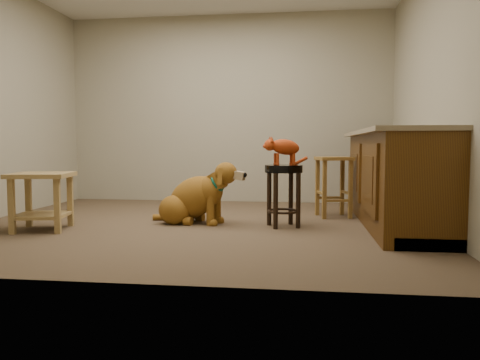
# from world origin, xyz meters

# --- Properties ---
(floor) EXTENTS (4.50, 4.00, 0.01)m
(floor) POSITION_xyz_m (0.00, 0.00, 0.00)
(floor) COLOR #4E3E2B
(floor) RESTS_ON ground
(room_shell) EXTENTS (4.54, 4.04, 2.62)m
(room_shell) POSITION_xyz_m (0.00, 0.00, 1.68)
(room_shell) COLOR #9D987F
(room_shell) RESTS_ON ground
(cabinet_run) EXTENTS (0.70, 2.56, 0.94)m
(cabinet_run) POSITION_xyz_m (1.94, 0.30, 0.44)
(cabinet_run) COLOR #4F2F0E
(cabinet_run) RESTS_ON ground
(padded_stool) EXTENTS (0.40, 0.40, 0.60)m
(padded_stool) POSITION_xyz_m (0.86, 0.01, 0.43)
(padded_stool) COLOR black
(padded_stool) RESTS_ON ground
(wood_stool) EXTENTS (0.43, 0.43, 0.67)m
(wood_stool) POSITION_xyz_m (1.39, 0.71, 0.35)
(wood_stool) COLOR brown
(wood_stool) RESTS_ON ground
(side_table) EXTENTS (0.61, 0.61, 0.54)m
(side_table) POSITION_xyz_m (-1.37, -0.46, 0.35)
(side_table) COLOR #997C46
(side_table) RESTS_ON ground
(golden_retriever) EXTENTS (1.03, 0.58, 0.67)m
(golden_retriever) POSITION_xyz_m (-0.04, 0.10, 0.25)
(golden_retriever) COLOR brown
(golden_retriever) RESTS_ON ground
(tabby_kitten) EXTENTS (0.44, 0.30, 0.31)m
(tabby_kitten) POSITION_xyz_m (0.85, 0.01, 0.77)
(tabby_kitten) COLOR #A93610
(tabby_kitten) RESTS_ON padded_stool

